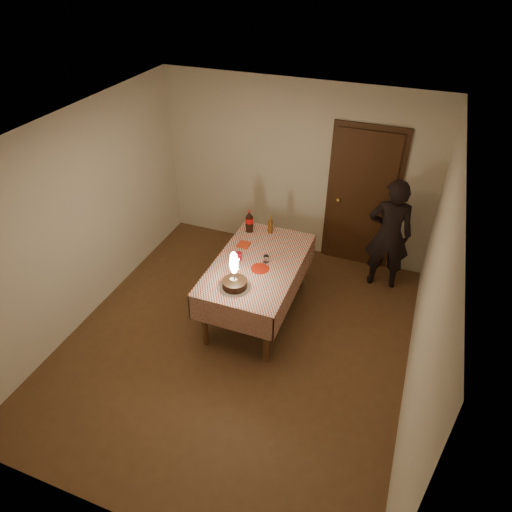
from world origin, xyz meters
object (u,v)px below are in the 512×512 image
(birthday_cake, at_px, (234,279))
(clear_cup, at_px, (266,259))
(red_cup, at_px, (239,256))
(red_plate, at_px, (260,269))
(photographer, at_px, (389,235))
(amber_bottle_left, at_px, (270,225))
(dining_table, at_px, (257,270))
(cola_bottle, at_px, (249,221))

(birthday_cake, relative_size, clear_cup, 5.40)
(red_cup, bearing_deg, birthday_cake, -72.21)
(birthday_cake, bearing_deg, red_plate, 70.32)
(red_plate, relative_size, red_cup, 2.20)
(red_plate, height_order, photographer, photographer)
(red_cup, relative_size, amber_bottle_left, 0.39)
(birthday_cake, xyz_separation_m, photographer, (1.50, 1.75, -0.12))
(photographer, bearing_deg, clear_cup, -138.55)
(birthday_cake, distance_m, amber_bottle_left, 1.23)
(clear_cup, distance_m, photographer, 1.77)
(dining_table, distance_m, clear_cup, 0.19)
(red_plate, distance_m, cola_bottle, 0.87)
(red_plate, xyz_separation_m, cola_bottle, (-0.43, 0.74, 0.15))
(dining_table, relative_size, birthday_cake, 3.54)
(birthday_cake, relative_size, red_cup, 4.86)
(cola_bottle, bearing_deg, red_plate, -59.96)
(clear_cup, bearing_deg, dining_table, -153.38)
(birthday_cake, bearing_deg, clear_cup, 73.44)
(birthday_cake, bearing_deg, cola_bottle, 103.50)
(birthday_cake, xyz_separation_m, cola_bottle, (-0.28, 1.16, 0.04))
(dining_table, relative_size, photographer, 1.06)
(red_cup, bearing_deg, dining_table, 6.24)
(dining_table, xyz_separation_m, photographer, (1.42, 1.22, 0.11))
(dining_table, distance_m, red_plate, 0.17)
(cola_bottle, distance_m, photographer, 1.88)
(cola_bottle, bearing_deg, clear_cup, -52.29)
(birthday_cake, bearing_deg, dining_table, 81.88)
(amber_bottle_left, distance_m, photographer, 1.60)
(photographer, bearing_deg, red_plate, -135.37)
(red_cup, height_order, cola_bottle, cola_bottle)
(red_plate, distance_m, photographer, 1.89)
(clear_cup, relative_size, amber_bottle_left, 0.35)
(birthday_cake, relative_size, amber_bottle_left, 1.91)
(dining_table, distance_m, red_cup, 0.29)
(clear_cup, height_order, photographer, photographer)
(dining_table, height_order, red_cup, red_cup)
(birthday_cake, height_order, red_cup, birthday_cake)
(dining_table, xyz_separation_m, red_cup, (-0.24, -0.03, 0.16))
(clear_cup, xyz_separation_m, photographer, (1.32, 1.17, -0.05))
(cola_bottle, bearing_deg, photographer, 18.24)
(red_cup, distance_m, clear_cup, 0.34)
(amber_bottle_left, bearing_deg, cola_bottle, -166.93)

